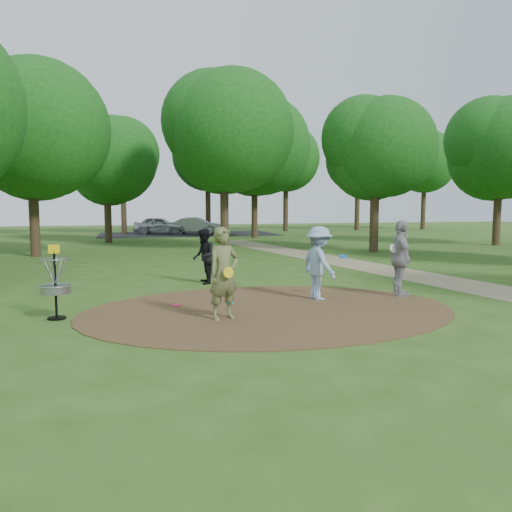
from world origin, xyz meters
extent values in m
plane|color=#2D5119|center=(0.00, 0.00, 0.00)|extent=(100.00, 100.00, 0.00)
cylinder|color=#47301C|center=(0.00, 0.00, 0.01)|extent=(8.40, 8.40, 0.02)
cube|color=#8C7A5B|center=(6.50, 2.00, 0.01)|extent=(7.55, 39.89, 0.01)
cube|color=black|center=(2.00, 30.00, 0.00)|extent=(14.00, 8.00, 0.01)
imported|color=#636A3D|center=(-1.17, -0.64, 0.95)|extent=(0.81, 0.68, 1.90)
cylinder|color=yellow|center=(-1.12, -0.86, 1.00)|extent=(0.22, 0.09, 0.22)
imported|color=#8AAACE|center=(1.53, 0.90, 0.91)|extent=(0.93, 1.30, 1.82)
cylinder|color=blue|center=(2.18, 0.88, 1.06)|extent=(0.26, 0.25, 0.08)
imported|color=black|center=(-0.83, 4.11, 0.82)|extent=(0.69, 0.85, 1.65)
cylinder|color=blue|center=(-0.59, 4.09, 0.73)|extent=(0.23, 0.11, 0.22)
imported|color=#9A9A9D|center=(3.70, 0.74, 0.98)|extent=(0.71, 1.22, 1.96)
cylinder|color=white|center=(3.48, 0.73, 1.25)|extent=(0.23, 0.10, 0.22)
cylinder|color=#169CB4|center=(-0.73, 0.91, 0.03)|extent=(0.22, 0.22, 0.02)
cylinder|color=red|center=(-1.99, 0.96, 0.03)|extent=(0.22, 0.22, 0.02)
imported|color=#B5B5BD|center=(-0.20, 30.56, 0.70)|extent=(4.40, 2.58, 1.41)
imported|color=#98999F|center=(2.66, 29.78, 0.68)|extent=(4.36, 2.68, 1.36)
cylinder|color=black|center=(-4.50, 0.30, 0.68)|extent=(0.05, 0.05, 1.35)
cylinder|color=black|center=(-4.50, 0.30, 0.02)|extent=(0.36, 0.36, 0.04)
cylinder|color=gray|center=(-4.50, 0.30, 0.62)|extent=(0.60, 0.60, 0.16)
torus|color=gray|center=(-4.50, 0.30, 0.70)|extent=(0.63, 0.63, 0.03)
torus|color=gray|center=(-4.50, 0.30, 1.25)|extent=(0.58, 0.58, 0.02)
cube|color=yellow|center=(-4.50, 0.30, 1.45)|extent=(0.22, 0.02, 0.18)
cylinder|color=#332316|center=(-7.00, 14.00, 1.90)|extent=(0.44, 0.44, 3.80)
sphere|color=#154712|center=(-7.00, 14.00, 5.50)|extent=(6.18, 6.18, 6.18)
cylinder|color=#332316|center=(2.00, 15.00, 2.09)|extent=(0.44, 0.44, 4.18)
sphere|color=#154712|center=(2.00, 15.00, 5.90)|extent=(6.25, 6.25, 6.25)
cylinder|color=#332316|center=(9.00, 12.00, 1.80)|extent=(0.44, 0.44, 3.61)
sphere|color=#154712|center=(9.00, 12.00, 4.95)|extent=(4.88, 4.88, 4.88)
cylinder|color=#332316|center=(-4.00, 22.00, 1.71)|extent=(0.44, 0.44, 3.42)
sphere|color=#154712|center=(-4.00, 22.00, 4.90)|extent=(5.38, 5.38, 5.38)
cylinder|color=#332316|center=(6.00, 24.00, 2.19)|extent=(0.44, 0.44, 4.37)
sphere|color=#154712|center=(6.00, 24.00, 6.29)|extent=(6.97, 6.97, 6.97)
cylinder|color=#332316|center=(18.00, 14.00, 1.90)|extent=(0.44, 0.44, 3.80)
sphere|color=#154712|center=(18.00, 14.00, 5.40)|extent=(5.83, 5.83, 5.83)
camera|label=1|loc=(-3.14, -10.51, 2.34)|focal=35.00mm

